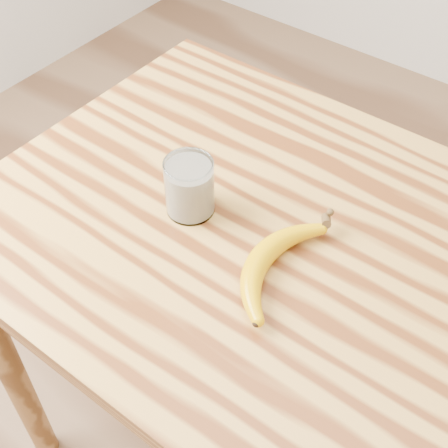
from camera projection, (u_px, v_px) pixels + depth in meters
The scene contains 3 objects.
table at pixel (302, 299), 1.14m from camera, with size 1.20×0.80×0.90m.
smoothie_glass at pixel (190, 188), 1.08m from camera, with size 0.09×0.09×0.11m.
banana at pixel (261, 258), 1.01m from camera, with size 0.12×0.33×0.04m, color #CD9600, non-canonical shape.
Camera 1 is at (0.30, -0.63, 1.69)m, focal length 50.00 mm.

